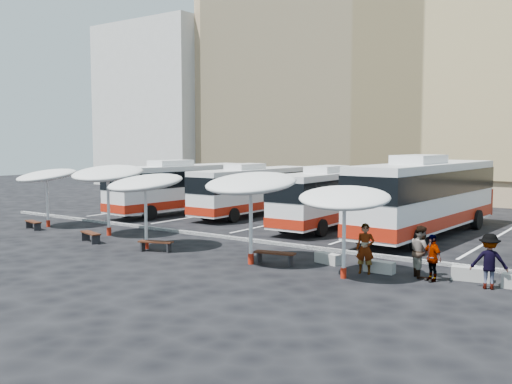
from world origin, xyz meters
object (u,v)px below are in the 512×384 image
Objects in this scene: bus_2 at (334,195)px; sunshade_3 at (251,184)px; bus_3 at (427,194)px; bus_0 at (182,186)px; bus_1 at (253,189)px; passenger_0 at (365,249)px; wood_bench_0 at (33,223)px; conc_bench_1 at (379,267)px; wood_bench_3 at (275,255)px; passenger_2 at (432,258)px; sunshade_0 at (47,176)px; passenger_3 at (489,261)px; wood_bench_2 at (156,244)px; conc_bench_2 at (471,274)px; sunshade_2 at (145,183)px; sunshade_1 at (108,174)px; conc_bench_0 at (328,258)px; wood_bench_1 at (91,235)px; passenger_1 at (422,252)px; sunshade_4 at (344,198)px.

sunshade_3 reaches higher than bus_2.
bus_3 reaches higher than sunshade_3.
bus_0 reaches higher than bus_1.
bus_0 is 20.44m from passenger_0.
conc_bench_1 is (20.13, 1.26, -0.14)m from wood_bench_0.
bus_2 is 7.19× the size of wood_bench_0.
passenger_2 is at bearing 8.75° from wood_bench_3.
bus_3 is 21.17m from sunshade_0.
bus_0 is at bearing -38.38° from passenger_3.
conc_bench_2 reaches higher than wood_bench_2.
bus_3 reaches higher than sunshade_2.
wood_bench_2 is 13.83m from passenger_3.
bus_2 is 17.13m from wood_bench_0.
wood_bench_2 is at bearing -104.69° from bus_2.
wood_bench_3 is (11.03, -0.91, -2.86)m from sunshade_1.
wood_bench_0 is at bearing -175.08° from conc_bench_0.
passenger_0 is at bearing 10.16° from wood_bench_3.
wood_bench_3 is (10.14, 0.98, 0.02)m from wood_bench_1.
sunshade_1 is 19.05m from passenger_3.
bus_0 is 9.98m from sunshade_1.
passenger_3 is (24.21, 0.08, -2.03)m from sunshade_0.
conc_bench_1 is (2.32, -0.27, 0.00)m from conc_bench_0.
sunshade_2 is 0.97× the size of sunshade_3.
passenger_2 is (6.00, 0.92, 0.44)m from wood_bench_3.
passenger_3 reaches higher than conc_bench_2.
passenger_3 is at bearing -31.76° from bus_1.
conc_bench_2 is (16.84, -10.31, -1.53)m from bus_1.
bus_1 is at bearing 59.50° from sunshade_0.
bus_1 is 8.54× the size of conc_bench_2.
sunshade_2 is 4.37m from wood_bench_1.
bus_1 is 5.90× the size of passenger_3.
sunshade_1 is at bearing 172.27° from sunshade_3.
bus_1 is 2.81× the size of sunshade_0.
passenger_2 is at bearing -48.18° from bus_2.
sunshade_0 is 6.96m from wood_bench_1.
wood_bench_2 is at bearing -135.69° from passenger_2.
sunshade_1 is 3.55m from wood_bench_1.
sunshade_1 reaches higher than sunshade_3.
bus_0 is 5.09m from bus_1.
passenger_2 is at bearing -34.94° from bus_1.
conc_bench_1 is 0.62× the size of passenger_1.
bus_0 is 2.77× the size of sunshade_4.
bus_3 is 3.39× the size of sunshade_3.
passenger_2 is (22.16, 1.07, 0.48)m from wood_bench_0.
bus_3 is at bearing 42.23° from wood_bench_1.
sunshade_3 is 2.11× the size of passenger_0.
wood_bench_1 is at bearing -7.82° from wood_bench_0.
bus_0 is 2.94× the size of sunshade_3.
bus_1 is 9.47× the size of conc_bench_1.
sunshade_0 is 18.18m from conc_bench_0.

